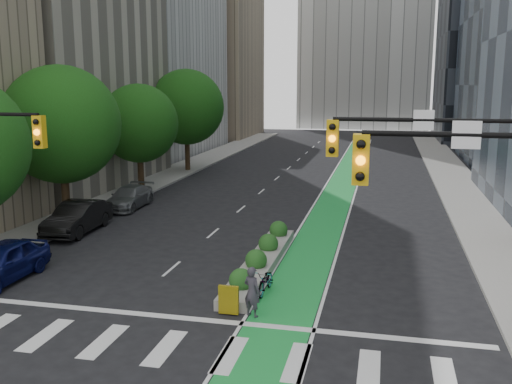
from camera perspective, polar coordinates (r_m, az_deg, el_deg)
The scene contains 16 objects.
ground at distance 18.72m, azimuth -7.91°, elevation -13.88°, with size 160.00×160.00×0.00m, color black.
sidewalk_left at distance 45.30m, azimuth -10.75°, elevation 0.86°, with size 3.60×90.00×0.15m, color gray.
sidewalk_right at distance 41.96m, azimuth 20.31°, elevation -0.42°, with size 3.60×90.00×0.15m, color gray.
bike_lane_paint at distance 46.62m, azimuth 8.75°, elevation 1.12°, with size 2.20×70.00×0.01m, color green.
building_tan_far at distance 86.10m, azimuth -5.04°, elevation 14.30°, with size 14.00×16.00×26.00m, color tan.
building_dark_end at distance 85.21m, azimuth 22.88°, elevation 14.22°, with size 14.00×18.00×28.00m, color black.
tree_mid at distance 32.80m, azimuth -18.90°, elevation 6.39°, with size 6.40×6.40×8.78m.
tree_midfar at distance 41.67m, azimuth -11.62°, elevation 6.72°, with size 5.60×5.60×7.76m.
tree_far at distance 50.89m, azimuth -6.97°, elevation 8.42°, with size 6.60×6.60×9.00m.
signal_right at distance 16.78m, azimuth 21.16°, elevation -0.17°, with size 5.82×0.51×7.20m.
median_planter at distance 24.58m, azimuth 0.55°, elevation -6.73°, with size 1.20×10.26×1.10m.
bicycle at distance 21.72m, azimuth 0.99°, elevation -8.88°, with size 0.62×1.77×0.93m, color gray.
cyclist at distance 19.49m, azimuth -0.40°, elevation -9.94°, with size 0.64×0.42×1.76m, color #35313B.
parked_car_left_near at distance 24.95m, azimuth -24.15°, elevation -6.42°, with size 1.89×4.69×1.60m, color #0B1146.
parked_car_left_mid at distance 31.49m, azimuth -17.43°, elevation -2.45°, with size 1.74×5.00×1.65m, color black.
parked_car_left_far at distance 36.89m, azimuth -12.59°, elevation -0.52°, with size 1.92×4.72×1.37m, color #545758.
Camera 1 is at (6.18, -15.86, 7.81)m, focal length 40.00 mm.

